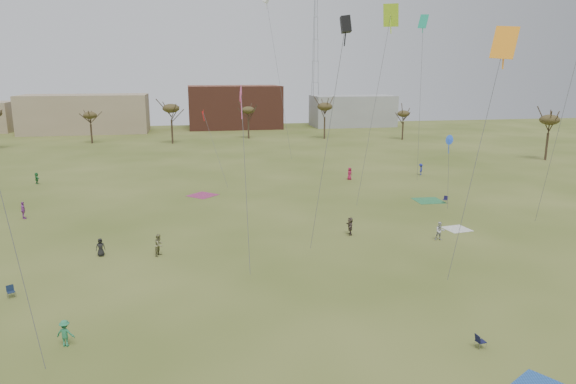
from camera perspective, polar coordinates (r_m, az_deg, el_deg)
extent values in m
plane|color=#405119|center=(36.71, 3.63, -12.61)|extent=(260.00, 260.00, 0.00)
imported|color=#2A7E52|center=(34.42, -23.23, -14.04)|extent=(1.19, 0.87, 1.65)
imported|color=olive|center=(47.48, -13.94, -5.64)|extent=(1.10, 1.19, 1.96)
imported|color=brown|center=(52.20, 6.82, -3.73)|extent=(0.74, 1.73, 1.81)
imported|color=black|center=(48.90, -19.86, -5.71)|extent=(0.86, 0.63, 1.62)
imported|color=purple|center=(64.42, -27.02, -1.80)|extent=(0.87, 1.23, 1.93)
imported|color=silver|center=(52.30, 16.31, -4.13)|extent=(0.98, 0.82, 1.82)
imported|color=#267238|center=(83.66, -25.82, 1.36)|extent=(1.03, 1.61, 1.66)
imported|color=#9D1A41|center=(78.83, 6.76, 2.02)|extent=(1.08, 1.02, 1.86)
imported|color=navy|center=(84.47, 14.33, 2.42)|extent=(1.15, 1.35, 1.81)
cube|color=silver|center=(56.68, 18.01, -3.88)|extent=(2.74, 2.74, 0.03)
cube|color=#972E5F|center=(69.37, -9.35, -0.36)|extent=(4.51, 4.51, 0.03)
cube|color=#2D7C47|center=(67.97, 15.13, -0.93)|extent=(3.49, 3.49, 0.03)
cube|color=#15233B|center=(43.03, -28.08, -9.63)|extent=(0.67, 0.67, 0.04)
cube|color=#15233B|center=(43.16, -28.17, -9.25)|extent=(0.50, 0.35, 0.44)
cube|color=#131534|center=(33.76, 20.37, -15.09)|extent=(0.54, 0.54, 0.04)
cube|color=#131534|center=(33.53, 20.07, -14.83)|extent=(0.18, 0.51, 0.44)
cube|color=#181539|center=(67.30, 16.84, -0.81)|extent=(0.71, 0.71, 0.04)
cube|color=#181539|center=(67.46, 16.92, -0.58)|extent=(0.43, 0.46, 0.44)
cone|color=#F94E9A|center=(41.69, -5.15, 10.71)|extent=(1.37, 0.10, 1.37)
cube|color=#F94E9A|center=(41.74, -5.12, 9.51)|extent=(0.08, 0.08, 2.24)
cylinder|color=#4C4C51|center=(40.24, -4.66, 1.07)|extent=(0.10, 4.63, 13.33)
cube|color=orange|center=(40.53, 22.64, 14.88)|extent=(1.16, 1.16, 2.28)
cube|color=orange|center=(40.50, 22.54, 13.76)|extent=(0.08, 0.08, 2.05)
cylinder|color=#4C4C51|center=(39.66, 19.82, 2.84)|extent=(3.59, 1.05, 16.97)
cylinder|color=#4C4C51|center=(57.27, 27.62, 6.45)|extent=(1.61, 2.00, 19.74)
cube|color=black|center=(44.41, 6.34, 17.79)|extent=(0.75, 0.75, 1.28)
cube|color=black|center=(44.35, 6.31, 16.83)|extent=(0.08, 0.08, 1.92)
cylinder|color=#4C4C51|center=(43.95, 4.34, 5.66)|extent=(2.92, 0.59, 18.72)
cone|color=blue|center=(60.37, 17.24, 5.49)|extent=(1.09, 0.08, 1.09)
cube|color=blue|center=(60.46, 17.20, 4.84)|extent=(0.08, 0.08, 1.79)
cylinder|color=#4C4C51|center=(60.57, 17.16, 1.85)|extent=(0.11, 0.88, 7.66)
cube|color=#9ECE22|center=(61.23, 11.21, 18.47)|extent=(1.24, 1.24, 2.43)
cube|color=#9ECE22|center=(61.15, 11.17, 17.67)|extent=(0.08, 0.08, 2.19)
cylinder|color=#4C4C51|center=(59.83, 9.33, 8.59)|extent=(3.75, 1.36, 21.03)
cone|color=red|center=(73.39, -9.29, 8.63)|extent=(0.83, 0.06, 0.83)
cube|color=red|center=(73.43, -9.27, 8.22)|extent=(0.08, 0.08, 1.36)
cylinder|color=#4C4C51|center=(71.24, -7.98, 4.68)|extent=(2.77, 5.52, 9.57)
cube|color=#189471|center=(75.00, 14.60, 17.65)|extent=(0.93, 0.93, 1.83)
cube|color=#189471|center=(74.95, 14.57, 17.16)|extent=(0.08, 0.08, 1.65)
cylinder|color=#4C4C51|center=(74.64, 14.27, 9.41)|extent=(0.21, 0.55, 21.52)
cube|color=silver|center=(94.00, -2.40, 19.96)|extent=(0.08, 0.08, 2.00)
cylinder|color=#4C4C51|center=(91.65, -0.98, 12.15)|extent=(3.71, 4.04, 27.11)
cylinder|color=#3A2B1E|center=(126.60, -20.73, 5.98)|extent=(0.40, 0.40, 4.32)
ellipsoid|color=#473D1E|center=(126.22, -20.88, 7.86)|extent=(3.02, 3.02, 1.58)
cylinder|color=#3A2B1E|center=(120.78, -12.58, 6.47)|extent=(0.40, 0.40, 5.40)
ellipsoid|color=#473D1E|center=(120.32, -12.70, 8.94)|extent=(3.78, 3.78, 1.98)
cylinder|color=#3A2B1E|center=(127.55, -4.35, 6.91)|extent=(0.40, 0.40, 4.68)
ellipsoid|color=#473D1E|center=(127.15, -4.38, 8.94)|extent=(3.28, 3.28, 1.72)
cylinder|color=#3A2B1E|center=(126.94, 4.02, 7.02)|extent=(0.40, 0.40, 5.28)
ellipsoid|color=#473D1E|center=(126.51, 4.06, 9.32)|extent=(3.70, 3.70, 1.94)
cylinder|color=#3A2B1E|center=(128.16, 12.45, 6.57)|extent=(0.40, 0.40, 4.20)
ellipsoid|color=#473D1E|center=(127.79, 12.54, 8.37)|extent=(2.94, 2.94, 1.54)
cylinder|color=#3A2B1E|center=(106.73, 26.48, 4.49)|extent=(0.40, 0.40, 5.04)
ellipsoid|color=#473D1E|center=(106.23, 26.74, 7.08)|extent=(3.53, 3.53, 1.85)
cube|color=#937F60|center=(149.77, -21.28, 8.00)|extent=(32.00, 14.00, 10.00)
cube|color=brown|center=(152.92, -5.89, 9.27)|extent=(26.00, 16.00, 12.00)
cube|color=gray|center=(158.05, 7.08, 8.82)|extent=(24.00, 12.00, 9.00)
cylinder|color=#9EA3A8|center=(161.89, 3.29, 14.13)|extent=(0.16, 0.16, 38.00)
cylinder|color=#9EA3A8|center=(162.33, 2.74, 14.13)|extent=(0.16, 0.16, 38.00)
cylinder|color=#9EA3A8|center=(160.81, 2.87, 14.14)|extent=(0.16, 0.16, 38.00)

